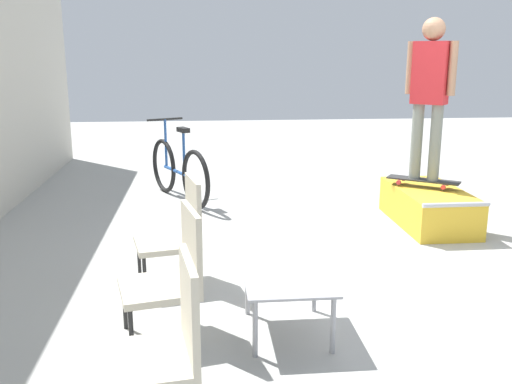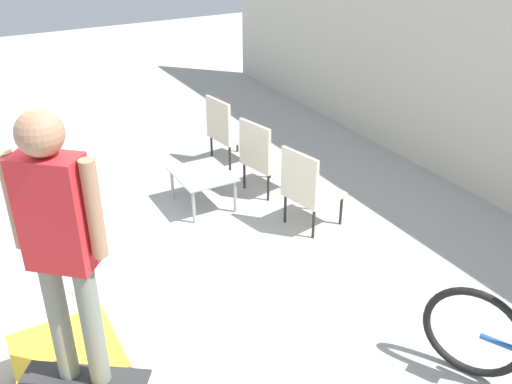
{
  "view_description": "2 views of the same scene",
  "coord_description": "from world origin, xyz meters",
  "px_view_note": "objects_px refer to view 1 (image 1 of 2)",
  "views": [
    {
      "loc": [
        -4.99,
        1.88,
        1.96
      ],
      "look_at": [
        0.07,
        1.4,
        0.72
      ],
      "focal_mm": 40.0,
      "sensor_mm": 36.0,
      "label": 1
    },
    {
      "loc": [
        4.24,
        -1.04,
        3.31
      ],
      "look_at": [
        0.06,
        1.29,
        0.79
      ],
      "focal_mm": 40.0,
      "sensor_mm": 36.0,
      "label": 2
    }
  ],
  "objects_px": {
    "patio_chair_center": "(173,271)",
    "patio_chair_right": "(178,229)",
    "bicycle": "(179,171)",
    "skateboard_on_ramp": "(423,180)",
    "person_skater": "(430,85)",
    "patio_chair_left": "(164,340)",
    "coffee_table": "(287,284)",
    "skate_ramp_box": "(428,207)"
  },
  "relations": [
    {
      "from": "patio_chair_center",
      "to": "patio_chair_right",
      "type": "relative_size",
      "value": 1.0
    },
    {
      "from": "patio_chair_center",
      "to": "bicycle",
      "type": "distance_m",
      "value": 3.89
    },
    {
      "from": "skateboard_on_ramp",
      "to": "person_skater",
      "type": "bearing_deg",
      "value": 0.0
    },
    {
      "from": "patio_chair_left",
      "to": "coffee_table",
      "type": "bearing_deg",
      "value": 131.61
    },
    {
      "from": "person_skater",
      "to": "skate_ramp_box",
      "type": "bearing_deg",
      "value": 157.89
    },
    {
      "from": "coffee_table",
      "to": "bicycle",
      "type": "relative_size",
      "value": 0.44
    },
    {
      "from": "bicycle",
      "to": "person_skater",
      "type": "bearing_deg",
      "value": -140.04
    },
    {
      "from": "skate_ramp_box",
      "to": "skateboard_on_ramp",
      "type": "xyz_separation_m",
      "value": [
        0.1,
        0.05,
        0.3
      ]
    },
    {
      "from": "skate_ramp_box",
      "to": "skateboard_on_ramp",
      "type": "relative_size",
      "value": 1.83
    },
    {
      "from": "skateboard_on_ramp",
      "to": "bicycle",
      "type": "xyz_separation_m",
      "value": [
        1.33,
        2.9,
        -0.1
      ]
    },
    {
      "from": "coffee_table",
      "to": "patio_chair_right",
      "type": "relative_size",
      "value": 0.8
    },
    {
      "from": "person_skater",
      "to": "patio_chair_center",
      "type": "relative_size",
      "value": 1.96
    },
    {
      "from": "person_skater",
      "to": "bicycle",
      "type": "distance_m",
      "value": 3.41
    },
    {
      "from": "patio_chair_left",
      "to": "skate_ramp_box",
      "type": "bearing_deg",
      "value": 132.05
    },
    {
      "from": "skateboard_on_ramp",
      "to": "coffee_table",
      "type": "bearing_deg",
      "value": 87.37
    },
    {
      "from": "patio_chair_center",
      "to": "bicycle",
      "type": "bearing_deg",
      "value": 168.92
    },
    {
      "from": "skateboard_on_ramp",
      "to": "patio_chair_right",
      "type": "height_order",
      "value": "patio_chair_right"
    },
    {
      "from": "skate_ramp_box",
      "to": "patio_chair_right",
      "type": "bearing_deg",
      "value": 117.72
    },
    {
      "from": "skateboard_on_ramp",
      "to": "patio_chair_left",
      "type": "xyz_separation_m",
      "value": [
        -3.54,
        2.8,
        -0.02
      ]
    },
    {
      "from": "skate_ramp_box",
      "to": "person_skater",
      "type": "relative_size",
      "value": 0.8
    },
    {
      "from": "patio_chair_left",
      "to": "bicycle",
      "type": "xyz_separation_m",
      "value": [
        4.87,
        0.11,
        -0.08
      ]
    },
    {
      "from": "patio_chair_right",
      "to": "patio_chair_left",
      "type": "bearing_deg",
      "value": -11.81
    },
    {
      "from": "person_skater",
      "to": "coffee_table",
      "type": "bearing_deg",
      "value": 93.56
    },
    {
      "from": "bicycle",
      "to": "patio_chair_center",
      "type": "bearing_deg",
      "value": 156.08
    },
    {
      "from": "skate_ramp_box",
      "to": "person_skater",
      "type": "bearing_deg",
      "value": 26.68
    },
    {
      "from": "skateboard_on_ramp",
      "to": "patio_chair_center",
      "type": "relative_size",
      "value": 0.85
    },
    {
      "from": "patio_chair_left",
      "to": "patio_chair_center",
      "type": "distance_m",
      "value": 0.98
    },
    {
      "from": "skate_ramp_box",
      "to": "skateboard_on_ramp",
      "type": "bearing_deg",
      "value": 26.68
    },
    {
      "from": "skateboard_on_ramp",
      "to": "coffee_table",
      "type": "height_order",
      "value": "skateboard_on_ramp"
    },
    {
      "from": "patio_chair_left",
      "to": "skateboard_on_ramp",
      "type": "bearing_deg",
      "value": 133.29
    },
    {
      "from": "skate_ramp_box",
      "to": "skateboard_on_ramp",
      "type": "height_order",
      "value": "skateboard_on_ramp"
    },
    {
      "from": "coffee_table",
      "to": "patio_chair_center",
      "type": "xyz_separation_m",
      "value": [
        0.02,
        0.8,
        0.11
      ]
    },
    {
      "from": "skate_ramp_box",
      "to": "patio_chair_center",
      "type": "relative_size",
      "value": 1.56
    },
    {
      "from": "skate_ramp_box",
      "to": "patio_chair_right",
      "type": "xyz_separation_m",
      "value": [
        -1.49,
        2.84,
        0.27
      ]
    },
    {
      "from": "bicycle",
      "to": "skateboard_on_ramp",
      "type": "bearing_deg",
      "value": -140.04
    },
    {
      "from": "person_skater",
      "to": "bicycle",
      "type": "xyz_separation_m",
      "value": [
        1.33,
        2.9,
        -1.2
      ]
    },
    {
      "from": "skate_ramp_box",
      "to": "patio_chair_left",
      "type": "bearing_deg",
      "value": 140.47
    },
    {
      "from": "patio_chair_left",
      "to": "bicycle",
      "type": "distance_m",
      "value": 4.87
    },
    {
      "from": "person_skater",
      "to": "coffee_table",
      "type": "relative_size",
      "value": 2.46
    },
    {
      "from": "skate_ramp_box",
      "to": "bicycle",
      "type": "distance_m",
      "value": 3.28
    },
    {
      "from": "coffee_table",
      "to": "patio_chair_center",
      "type": "distance_m",
      "value": 0.81
    },
    {
      "from": "person_skater",
      "to": "patio_chair_center",
      "type": "bearing_deg",
      "value": 83.69
    }
  ]
}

